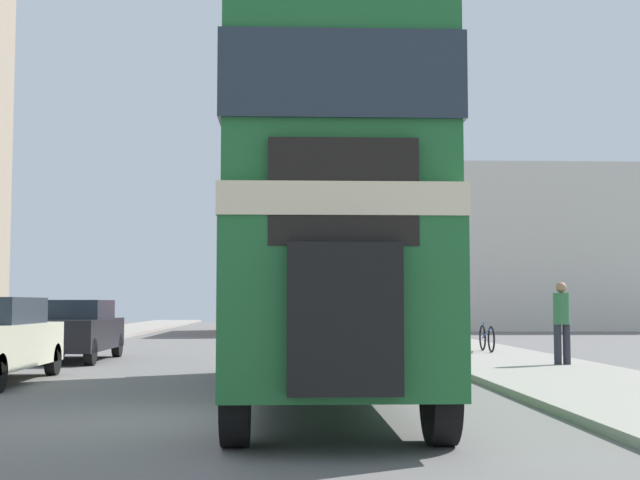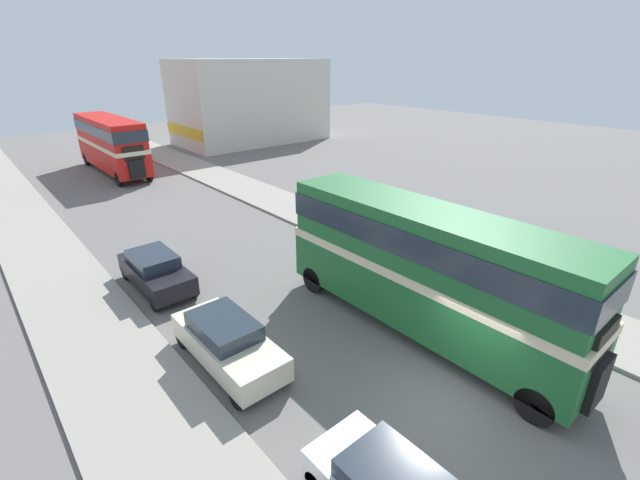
# 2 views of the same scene
# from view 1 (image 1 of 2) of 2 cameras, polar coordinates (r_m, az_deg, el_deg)

# --- Properties ---
(ground_plane) EXTENTS (120.00, 120.00, 0.00)m
(ground_plane) POSITION_cam_1_polar(r_m,az_deg,el_deg) (11.18, -10.25, -11.41)
(ground_plane) COLOR slate
(double_decker_bus) EXTENTS (2.38, 11.09, 4.49)m
(double_decker_bus) POSITION_cam_1_polar(r_m,az_deg,el_deg) (13.71, 0.00, 1.04)
(double_decker_bus) COLOR #1E602D
(double_decker_bus) RESTS_ON ground_plane
(bus_distant) EXTENTS (2.54, 10.93, 4.43)m
(bus_distant) POSITION_cam_1_polar(r_m,az_deg,el_deg) (44.00, -2.83, -2.51)
(bus_distant) COLOR red
(bus_distant) RESTS_ON ground_plane
(car_parked_far) EXTENTS (1.73, 4.23, 1.52)m
(car_parked_far) POSITION_cam_1_polar(r_m,az_deg,el_deg) (23.23, -15.43, -5.54)
(car_parked_far) COLOR black
(car_parked_far) RESTS_ON ground_plane
(pedestrian_walking) EXTENTS (0.36, 0.36, 1.78)m
(pedestrian_walking) POSITION_cam_1_polar(r_m,az_deg,el_deg) (20.03, 15.21, -4.83)
(pedestrian_walking) COLOR #282833
(pedestrian_walking) RESTS_ON sidewalk_right
(bicycle_on_pavement) EXTENTS (0.05, 1.76, 0.78)m
(bicycle_on_pavement) POSITION_cam_1_polar(r_m,az_deg,el_deg) (24.99, 10.63, -6.19)
(bicycle_on_pavement) COLOR black
(bicycle_on_pavement) RESTS_ON sidewalk_right
(shop_building_block) EXTENTS (16.23, 8.42, 8.72)m
(shop_building_block) POSITION_cam_1_polar(r_m,az_deg,el_deg) (51.63, 15.95, -0.67)
(shop_building_block) COLOR beige
(shop_building_block) RESTS_ON ground_plane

